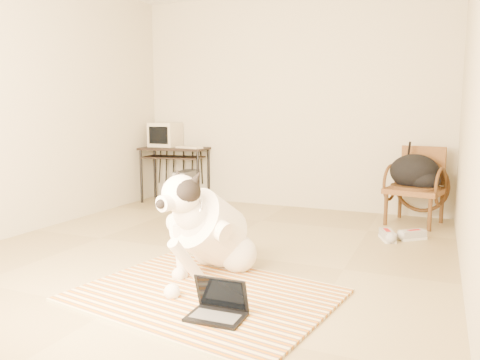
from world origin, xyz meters
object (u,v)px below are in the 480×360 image
Objects in this scene: computer_desk at (175,155)px; rattan_chair at (417,185)px; backpack at (416,173)px; crt_monitor at (165,135)px; dog at (209,231)px; pc_tower at (186,186)px; laptop at (218,307)px.

rattan_chair is (3.10, -0.09, -0.22)m from computer_desk.
backpack is at bearing -2.14° from computer_desk.
crt_monitor is (-0.20, 0.09, 0.27)m from computer_desk.
dog is at bearing -52.44° from crt_monitor.
dog reaches higher than computer_desk.
crt_monitor is 0.44× the size of rattan_chair.
crt_monitor is 3.34m from rattan_chair.
dog and rattan_chair have the same top height.
computer_desk is 0.45m from pc_tower.
pc_tower is (-2.02, 3.18, 0.14)m from laptop.
computer_desk is at bearing -23.97° from crt_monitor.
computer_desk is 2.05× the size of pc_tower.
crt_monitor is at bearing 127.56° from dog.
dog is 2.24× the size of backpack.
crt_monitor reaches higher than backpack.
laptop is at bearing -57.62° from pc_tower.
rattan_chair is at bearing -1.62° from computer_desk.
rattan_chair is (1.32, 2.39, 0.08)m from dog.
backpack reaches higher than pc_tower.
laptop is 3.77m from pc_tower.
crt_monitor is at bearing 176.95° from rattan_chair.
rattan_chair is (0.93, 3.05, 0.35)m from laptop.
crt_monitor is at bearing 126.27° from laptop.
pc_tower is at bearing 17.05° from computer_desk.
pc_tower is (-1.62, 2.52, -0.12)m from dog.
dog is 3.06m from computer_desk.
backpack is at bearing 73.07° from laptop.
laptop is 3.86m from computer_desk.
backpack is at bearing -110.20° from rattan_chair.
dog is 1.24× the size of computer_desk.
dog is 3.57× the size of laptop.
dog is 2.55× the size of pc_tower.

